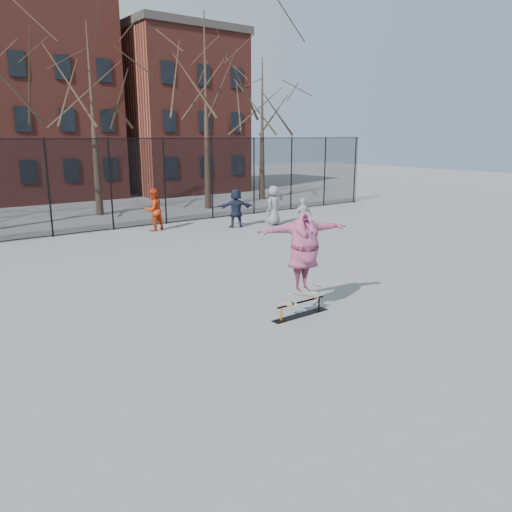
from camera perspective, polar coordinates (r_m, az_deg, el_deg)
ground at (r=11.48m, az=2.70°, el=-7.22°), size 100.00×100.00×0.00m
skate_rail at (r=11.69m, az=5.13°, el=-6.15°), size 1.58×0.24×0.35m
skateboard at (r=11.64m, az=5.36°, el=-4.86°), size 0.93×0.22×0.11m
skater at (r=11.38m, az=5.47°, el=-0.23°), size 2.32×1.15×1.82m
bystander_red at (r=22.34m, az=-11.63°, el=5.20°), size 1.04×0.89×1.84m
bystander_white at (r=20.95m, az=5.37°, el=4.49°), size 0.97×0.53×1.57m
bystander_navy at (r=22.72m, az=-2.31°, el=5.49°), size 1.71×1.10×1.76m
bystander_extra at (r=23.29m, az=2.03°, el=5.79°), size 1.05×0.87×1.83m
fence at (r=22.41m, az=-19.20°, el=7.67°), size 34.03×0.07×4.00m
tree_row at (r=26.44m, az=-23.65°, el=19.64°), size 33.66×7.46×10.67m
rowhouses at (r=35.13m, az=-25.46°, el=15.57°), size 29.00×7.00×13.00m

